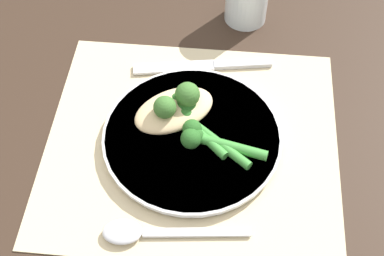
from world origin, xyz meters
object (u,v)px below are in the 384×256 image
at_px(broccoli_stalk_rear, 181,114).
at_px(knife, 205,66).
at_px(broccoli_stalk_right, 202,137).
at_px(spoon, 141,232).
at_px(broccoli_stalk_left, 194,118).
at_px(plate, 192,137).
at_px(chicken_fillet, 174,110).

height_order(broccoli_stalk_rear, knife, broccoli_stalk_rear).
bearing_deg(broccoli_stalk_right, spoon, 167.43).
distance_m(broccoli_stalk_rear, broccoli_stalk_left, 0.02).
height_order(plate, spoon, plate).
bearing_deg(broccoli_stalk_left, knife, 36.02).
bearing_deg(broccoli_stalk_right, plate, 65.80).
bearing_deg(broccoli_stalk_right, broccoli_stalk_left, 36.29).
height_order(broccoli_stalk_rear, broccoli_stalk_right, broccoli_stalk_right).
xyz_separation_m(knife, spoon, (-0.05, -0.28, 0.00)).
bearing_deg(spoon, plate, -24.67).
bearing_deg(broccoli_stalk_rear, plate, -101.14).
distance_m(chicken_fillet, spoon, 0.18).
bearing_deg(spoon, broccoli_stalk_rear, -16.48).
xyz_separation_m(broccoli_stalk_right, spoon, (-0.06, -0.13, -0.02)).
distance_m(plate, broccoli_stalk_right, 0.02).
bearing_deg(spoon, knife, -16.91).
xyz_separation_m(broccoli_stalk_rear, broccoli_stalk_left, (0.02, -0.01, 0.00)).
distance_m(broccoli_stalk_right, spoon, 0.15).
distance_m(plate, spoon, 0.15).
distance_m(broccoli_stalk_left, broccoli_stalk_right, 0.03).
bearing_deg(broccoli_stalk_left, broccoli_stalk_rear, 111.01).
distance_m(plate, broccoli_stalk_left, 0.03).
bearing_deg(chicken_fillet, knife, 72.91).
bearing_deg(broccoli_stalk_right, knife, 16.04).
relative_size(plate, knife, 1.15).
bearing_deg(spoon, broccoli_stalk_left, -23.08).
height_order(plate, broccoli_stalk_rear, broccoli_stalk_rear).
relative_size(broccoli_stalk_rear, knife, 0.48).
height_order(broccoli_stalk_rear, spoon, broccoli_stalk_rear).
height_order(broccoli_stalk_rear, broccoli_stalk_left, broccoli_stalk_left).
distance_m(broccoli_stalk_left, spoon, 0.17).
xyz_separation_m(broccoli_stalk_left, broccoli_stalk_right, (0.01, -0.03, -0.00)).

